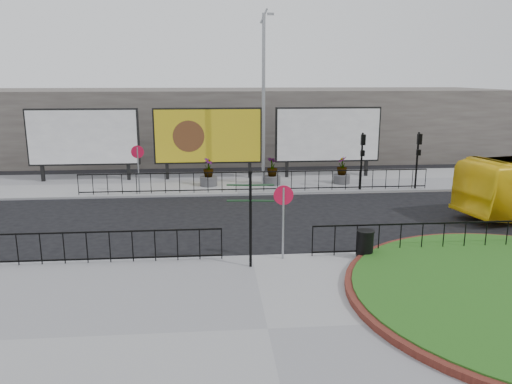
{
  "coord_description": "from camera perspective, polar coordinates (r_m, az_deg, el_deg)",
  "views": [
    {
      "loc": [
        -1.21,
        -15.76,
        6.01
      ],
      "look_at": [
        0.35,
        2.32,
        1.75
      ],
      "focal_mm": 35.0,
      "sensor_mm": 36.0,
      "label": 1
    }
  ],
  "objects": [
    {
      "name": "pavement_near",
      "position": [
        12.35,
        1.35,
        -15.59
      ],
      "size": [
        30.0,
        10.0,
        0.12
      ],
      "primitive_type": "cube",
      "color": "gray",
      "rests_on": "ground"
    },
    {
      "name": "planter_b",
      "position": [
        27.46,
        1.87,
        2.11
      ],
      "size": [
        0.91,
        0.91,
        1.53
      ],
      "color": "#4C4C4F",
      "rests_on": "pavement_far"
    },
    {
      "name": "signal_pole_a",
      "position": [
        26.54,
        12.05,
        4.44
      ],
      "size": [
        0.22,
        0.26,
        3.0
      ],
      "color": "black",
      "rests_on": "pavement_far"
    },
    {
      "name": "billboard_right",
      "position": [
        29.7,
        8.21,
        6.47
      ],
      "size": [
        6.2,
        0.31,
        4.1
      ],
      "color": "black",
      "rests_on": "pavement_far"
    },
    {
      "name": "ground",
      "position": [
        16.91,
        -0.51,
        -7.62
      ],
      "size": [
        90.0,
        90.0,
        0.0
      ],
      "primitive_type": "plane",
      "color": "black",
      "rests_on": "ground"
    },
    {
      "name": "speed_sign_far",
      "position": [
        25.77,
        -13.35,
        3.7
      ],
      "size": [
        0.64,
        0.07,
        2.47
      ],
      "color": "gray",
      "rests_on": "pavement_far"
    },
    {
      "name": "lamp_post",
      "position": [
        26.92,
        0.88,
        10.68
      ],
      "size": [
        0.74,
        0.18,
        9.23
      ],
      "color": "gray",
      "rests_on": "pavement_far"
    },
    {
      "name": "billboard_mid",
      "position": [
        28.93,
        -5.51,
        6.37
      ],
      "size": [
        6.2,
        0.31,
        4.1
      ],
      "color": "black",
      "rests_on": "pavement_far"
    },
    {
      "name": "railing_far",
      "position": [
        25.72,
        0.1,
        1.22
      ],
      "size": [
        18.0,
        0.1,
        1.1
      ],
      "primitive_type": null,
      "color": "black",
      "rests_on": "pavement_far"
    },
    {
      "name": "railing_near_left",
      "position": [
        17.04,
        -21.1,
        -5.98
      ],
      "size": [
        10.0,
        0.1,
        1.1
      ],
      "primitive_type": null,
      "color": "black",
      "rests_on": "pavement_near"
    },
    {
      "name": "pavement_far",
      "position": [
        28.41,
        -2.39,
        1.1
      ],
      "size": [
        44.0,
        6.0,
        0.12
      ],
      "primitive_type": "cube",
      "color": "gray",
      "rests_on": "ground"
    },
    {
      "name": "billboard_left",
      "position": [
        29.84,
        -19.15,
        5.91
      ],
      "size": [
        6.2,
        0.31,
        4.1
      ],
      "color": "black",
      "rests_on": "pavement_far"
    },
    {
      "name": "railing_near_right",
      "position": [
        18.08,
        20.64,
        -4.85
      ],
      "size": [
        9.0,
        0.1,
        1.1
      ],
      "primitive_type": null,
      "color": "black",
      "rests_on": "pavement_near"
    },
    {
      "name": "planter_a",
      "position": [
        27.28,
        -5.45,
        1.9
      ],
      "size": [
        0.95,
        0.95,
        1.52
      ],
      "color": "#4C4C4F",
      "rests_on": "pavement_far"
    },
    {
      "name": "fingerpost_sign",
      "position": [
        15.34,
        -0.64,
        -1.99
      ],
      "size": [
        1.45,
        0.35,
        3.1
      ],
      "rotation": [
        0.0,
        0.0,
        -0.15
      ],
      "color": "black",
      "rests_on": "pavement_near"
    },
    {
      "name": "litter_bin",
      "position": [
        16.82,
        12.35,
        -5.86
      ],
      "size": [
        0.58,
        0.58,
        0.96
      ],
      "color": "black",
      "rests_on": "pavement_near"
    },
    {
      "name": "planter_c",
      "position": [
        28.19,
        9.77,
        2.15
      ],
      "size": [
        0.93,
        0.93,
        1.51
      ],
      "color": "#4C4C4F",
      "rests_on": "pavement_far"
    },
    {
      "name": "speed_sign_near",
      "position": [
        16.05,
        3.15,
        -1.59
      ],
      "size": [
        0.64,
        0.07,
        2.47
      ],
      "color": "gray",
      "rests_on": "pavement_near"
    },
    {
      "name": "building_backdrop",
      "position": [
        37.94,
        -3.12,
        7.87
      ],
      "size": [
        40.0,
        10.0,
        5.0
      ],
      "primitive_type": "cube",
      "color": "#6A645D",
      "rests_on": "ground"
    },
    {
      "name": "signal_pole_b",
      "position": [
        27.57,
        18.04,
        4.4
      ],
      "size": [
        0.22,
        0.26,
        3.0
      ],
      "color": "black",
      "rests_on": "pavement_far"
    }
  ]
}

